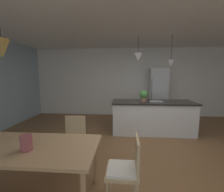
{
  "coord_description": "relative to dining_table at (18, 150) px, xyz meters",
  "views": [
    {
      "loc": [
        -0.47,
        -2.93,
        1.61
      ],
      "look_at": [
        -0.71,
        0.25,
        1.18
      ],
      "focal_mm": 24.14,
      "sensor_mm": 36.0,
      "label": 1
    }
  ],
  "objects": [
    {
      "name": "ground_plane",
      "position": [
        1.83,
        1.19,
        -0.68
      ],
      "size": [
        10.0,
        8.4,
        0.04
      ],
      "primitive_type": "cube",
      "color": "brown"
    },
    {
      "name": "ceiling_slab",
      "position": [
        1.83,
        1.19,
        2.1
      ],
      "size": [
        10.0,
        8.4,
        0.12
      ],
      "primitive_type": "cube",
      "color": "white"
    },
    {
      "name": "wall_back_kitchen",
      "position": [
        1.83,
        4.45,
        0.69
      ],
      "size": [
        10.0,
        0.12,
        2.7
      ],
      "primitive_type": "cube",
      "color": "white",
      "rests_on": "ground_plane"
    },
    {
      "name": "dining_table",
      "position": [
        0.0,
        0.0,
        0.0
      ],
      "size": [
        2.06,
        0.88,
        0.72
      ],
      "color": "tan",
      "rests_on": "ground_plane"
    },
    {
      "name": "chair_kitchen_end",
      "position": [
        1.4,
        -0.0,
        -0.18
      ],
      "size": [
        0.4,
        0.4,
        0.87
      ],
      "color": "tan",
      "rests_on": "ground_plane"
    },
    {
      "name": "chair_far_right",
      "position": [
        0.46,
        0.81,
        -0.18
      ],
      "size": [
        0.41,
        0.41,
        0.87
      ],
      "color": "tan",
      "rests_on": "ground_plane"
    },
    {
      "name": "kitchen_island",
      "position": [
        2.19,
        2.5,
        -0.2
      ],
      "size": [
        2.27,
        0.83,
        0.91
      ],
      "color": "silver",
      "rests_on": "ground_plane"
    },
    {
      "name": "refrigerator",
      "position": [
        2.65,
        4.04,
        0.29
      ],
      "size": [
        0.65,
        0.67,
        1.89
      ],
      "color": "silver",
      "rests_on": "ground_plane"
    },
    {
      "name": "pendant_over_table",
      "position": [
        -0.03,
        -0.08,
        1.27
      ],
      "size": [
        0.18,
        0.18,
        0.89
      ],
      "color": "black"
    },
    {
      "name": "pendant_over_island_main",
      "position": [
        1.74,
        2.5,
        1.46
      ],
      "size": [
        0.23,
        0.23,
        0.69
      ],
      "color": "black"
    },
    {
      "name": "pendant_over_island_aux",
      "position": [
        2.63,
        2.5,
        1.28
      ],
      "size": [
        0.24,
        0.24,
        0.86
      ],
      "color": "black"
    },
    {
      "name": "potted_plant_on_island",
      "position": [
        1.93,
        2.5,
        0.41
      ],
      "size": [
        0.23,
        0.23,
        0.31
      ],
      "color": "#8C664C",
      "rests_on": "kitchen_island"
    },
    {
      "name": "vase_on_dining_table",
      "position": [
        0.2,
        -0.11,
        0.16
      ],
      "size": [
        0.14,
        0.14,
        0.19
      ],
      "color": "#994C51",
      "rests_on": "dining_table"
    }
  ]
}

